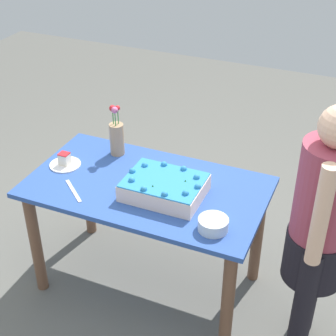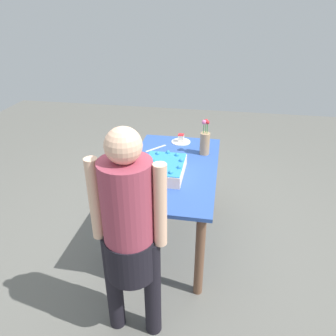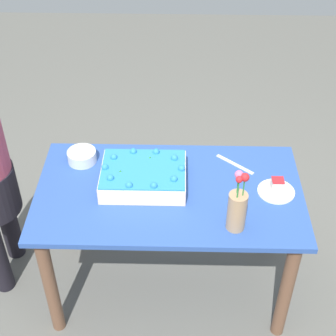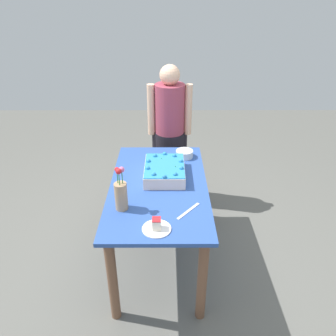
# 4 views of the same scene
# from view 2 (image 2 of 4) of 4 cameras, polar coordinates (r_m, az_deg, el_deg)

# --- Properties ---
(ground_plane) EXTENTS (8.00, 8.00, 0.00)m
(ground_plane) POSITION_cam_2_polar(r_m,az_deg,el_deg) (3.23, 0.64, -11.93)
(ground_plane) COLOR #605F59
(dining_table) EXTENTS (1.37, 0.77, 0.76)m
(dining_table) POSITION_cam_2_polar(r_m,az_deg,el_deg) (2.86, 0.70, -2.25)
(dining_table) COLOR #2E519F
(dining_table) RESTS_ON ground_plane
(sheet_cake) EXTENTS (0.43, 0.33, 0.13)m
(sheet_cake) POSITION_cam_2_polar(r_m,az_deg,el_deg) (2.67, -0.74, -0.08)
(sheet_cake) COLOR #FFDDC8
(sheet_cake) RESTS_ON dining_table
(serving_plate_with_slice) EXTENTS (0.19, 0.19, 0.08)m
(serving_plate_with_slice) POSITION_cam_2_polar(r_m,az_deg,el_deg) (3.28, 2.23, 4.89)
(serving_plate_with_slice) COLOR white
(serving_plate_with_slice) RESTS_ON dining_table
(cake_knife) EXTENTS (0.20, 0.17, 0.00)m
(cake_knife) POSITION_cam_2_polar(r_m,az_deg,el_deg) (3.14, -2.13, 3.44)
(cake_knife) COLOR silver
(cake_knife) RESTS_ON dining_table
(flower_vase) EXTENTS (0.09, 0.09, 0.33)m
(flower_vase) POSITION_cam_2_polar(r_m,az_deg,el_deg) (3.01, 6.43, 4.59)
(flower_vase) COLOR tan
(flower_vase) RESTS_ON dining_table
(fruit_bowl) EXTENTS (0.16, 0.16, 0.06)m
(fruit_bowl) POSITION_cam_2_polar(r_m,az_deg,el_deg) (2.42, -6.45, -3.97)
(fruit_bowl) COLOR silver
(fruit_bowl) RESTS_ON dining_table
(person_standing) EXTENTS (0.31, 0.45, 1.49)m
(person_standing) POSITION_cam_2_polar(r_m,az_deg,el_deg) (1.96, -6.79, -10.57)
(person_standing) COLOR black
(person_standing) RESTS_ON ground_plane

